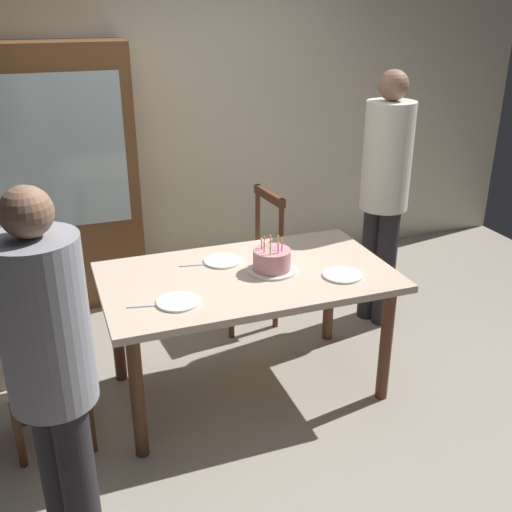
{
  "coord_description": "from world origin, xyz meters",
  "views": [
    {
      "loc": [
        -0.99,
        -2.85,
        2.16
      ],
      "look_at": [
        0.05,
        0.0,
        0.85
      ],
      "focal_mm": 42.24,
      "sensor_mm": 36.0,
      "label": 1
    }
  ],
  "objects_px": {
    "dining_table": "(248,289)",
    "china_cabinet": "(58,181)",
    "birthday_cake": "(272,261)",
    "plate_near_celebrant": "(178,302)",
    "person_celebrant": "(51,368)",
    "chair_upholstered": "(26,354)",
    "person_guest": "(385,186)",
    "plate_far_side": "(223,261)",
    "plate_near_guest": "(342,275)",
    "chair_spindle_back": "(247,262)"
  },
  "relations": [
    {
      "from": "chair_upholstered",
      "to": "person_celebrant",
      "type": "xyz_separation_m",
      "value": [
        0.13,
        -0.78,
        0.38
      ]
    },
    {
      "from": "plate_far_side",
      "to": "chair_upholstered",
      "type": "relative_size",
      "value": 0.23
    },
    {
      "from": "dining_table",
      "to": "plate_near_celebrant",
      "type": "bearing_deg",
      "value": -155.02
    },
    {
      "from": "chair_upholstered",
      "to": "person_celebrant",
      "type": "relative_size",
      "value": 0.59
    },
    {
      "from": "birthday_cake",
      "to": "chair_upholstered",
      "type": "xyz_separation_m",
      "value": [
        -1.33,
        -0.06,
        -0.28
      ]
    },
    {
      "from": "plate_near_celebrant",
      "to": "plate_near_guest",
      "type": "height_order",
      "value": "same"
    },
    {
      "from": "plate_near_celebrant",
      "to": "plate_far_side",
      "type": "distance_m",
      "value": 0.55
    },
    {
      "from": "person_celebrant",
      "to": "person_guest",
      "type": "relative_size",
      "value": 0.91
    },
    {
      "from": "plate_far_side",
      "to": "plate_near_guest",
      "type": "height_order",
      "value": "same"
    },
    {
      "from": "dining_table",
      "to": "birthday_cake",
      "type": "relative_size",
      "value": 5.73
    },
    {
      "from": "chair_spindle_back",
      "to": "plate_near_celebrant",
      "type": "bearing_deg",
      "value": -125.81
    },
    {
      "from": "person_celebrant",
      "to": "person_guest",
      "type": "xyz_separation_m",
      "value": [
        2.2,
        1.34,
        0.09
      ]
    },
    {
      "from": "plate_near_guest",
      "to": "person_celebrant",
      "type": "xyz_separation_m",
      "value": [
        -1.54,
        -0.65,
        0.15
      ]
    },
    {
      "from": "dining_table",
      "to": "plate_near_celebrant",
      "type": "xyz_separation_m",
      "value": [
        -0.44,
        -0.21,
        0.1
      ]
    },
    {
      "from": "person_guest",
      "to": "plate_far_side",
      "type": "bearing_deg",
      "value": -167.15
    },
    {
      "from": "plate_near_celebrant",
      "to": "plate_far_side",
      "type": "relative_size",
      "value": 1.0
    },
    {
      "from": "birthday_cake",
      "to": "china_cabinet",
      "type": "bearing_deg",
      "value": 123.54
    },
    {
      "from": "birthday_cake",
      "to": "person_celebrant",
      "type": "xyz_separation_m",
      "value": [
        -1.2,
        -0.84,
        0.1
      ]
    },
    {
      "from": "dining_table",
      "to": "chair_spindle_back",
      "type": "relative_size",
      "value": 1.69
    },
    {
      "from": "plate_near_celebrant",
      "to": "chair_upholstered",
      "type": "relative_size",
      "value": 0.23
    },
    {
      "from": "chair_spindle_back",
      "to": "person_guest",
      "type": "xyz_separation_m",
      "value": [
        0.87,
        -0.3,
        0.55
      ]
    },
    {
      "from": "chair_spindle_back",
      "to": "china_cabinet",
      "type": "xyz_separation_m",
      "value": [
        -1.17,
        0.78,
        0.49
      ]
    },
    {
      "from": "birthday_cake",
      "to": "plate_near_guest",
      "type": "distance_m",
      "value": 0.4
    },
    {
      "from": "plate_far_side",
      "to": "dining_table",
      "type": "bearing_deg",
      "value": -68.68
    },
    {
      "from": "dining_table",
      "to": "person_guest",
      "type": "xyz_separation_m",
      "value": [
        1.14,
        0.48,
        0.35
      ]
    },
    {
      "from": "plate_near_guest",
      "to": "chair_upholstered",
      "type": "relative_size",
      "value": 0.23
    },
    {
      "from": "person_guest",
      "to": "person_celebrant",
      "type": "bearing_deg",
      "value": -148.75
    },
    {
      "from": "dining_table",
      "to": "person_celebrant",
      "type": "xyz_separation_m",
      "value": [
        -1.06,
        -0.85,
        0.25
      ]
    },
    {
      "from": "birthday_cake",
      "to": "chair_upholstered",
      "type": "distance_m",
      "value": 1.36
    },
    {
      "from": "dining_table",
      "to": "china_cabinet",
      "type": "xyz_separation_m",
      "value": [
        -0.9,
        1.56,
        0.29
      ]
    },
    {
      "from": "person_celebrant",
      "to": "chair_spindle_back",
      "type": "bearing_deg",
      "value": 50.82
    },
    {
      "from": "plate_near_guest",
      "to": "china_cabinet",
      "type": "bearing_deg",
      "value": 127.98
    },
    {
      "from": "dining_table",
      "to": "person_guest",
      "type": "relative_size",
      "value": 0.91
    },
    {
      "from": "china_cabinet",
      "to": "dining_table",
      "type": "bearing_deg",
      "value": -60.11
    },
    {
      "from": "chair_spindle_back",
      "to": "person_guest",
      "type": "distance_m",
      "value": 1.07
    },
    {
      "from": "person_guest",
      "to": "china_cabinet",
      "type": "distance_m",
      "value": 2.3
    },
    {
      "from": "chair_spindle_back",
      "to": "china_cabinet",
      "type": "bearing_deg",
      "value": 146.27
    },
    {
      "from": "dining_table",
      "to": "plate_near_guest",
      "type": "distance_m",
      "value": 0.53
    },
    {
      "from": "chair_upholstered",
      "to": "china_cabinet",
      "type": "relative_size",
      "value": 0.5
    },
    {
      "from": "birthday_cake",
      "to": "plate_near_guest",
      "type": "relative_size",
      "value": 1.27
    },
    {
      "from": "chair_spindle_back",
      "to": "person_celebrant",
      "type": "xyz_separation_m",
      "value": [
        -1.33,
        -1.63,
        0.46
      ]
    },
    {
      "from": "birthday_cake",
      "to": "plate_near_celebrant",
      "type": "relative_size",
      "value": 1.27
    },
    {
      "from": "china_cabinet",
      "to": "birthday_cake",
      "type": "bearing_deg",
      "value": -56.46
    },
    {
      "from": "dining_table",
      "to": "birthday_cake",
      "type": "bearing_deg",
      "value": -2.74
    },
    {
      "from": "plate_far_side",
      "to": "plate_near_guest",
      "type": "distance_m",
      "value": 0.7
    },
    {
      "from": "birthday_cake",
      "to": "plate_near_celebrant",
      "type": "xyz_separation_m",
      "value": [
        -0.58,
        -0.2,
        -0.05
      ]
    },
    {
      "from": "chair_spindle_back",
      "to": "chair_upholstered",
      "type": "distance_m",
      "value": 1.69
    },
    {
      "from": "plate_far_side",
      "to": "person_guest",
      "type": "relative_size",
      "value": 0.13
    },
    {
      "from": "birthday_cake",
      "to": "person_celebrant",
      "type": "bearing_deg",
      "value": -144.89
    },
    {
      "from": "birthday_cake",
      "to": "person_guest",
      "type": "bearing_deg",
      "value": 26.15
    }
  ]
}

